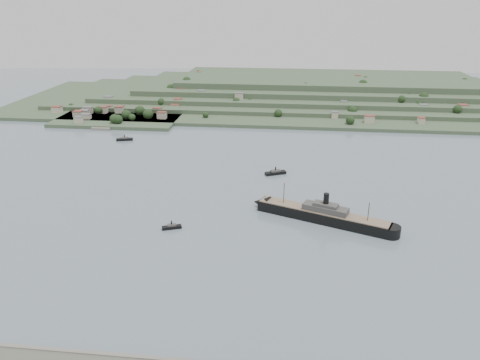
# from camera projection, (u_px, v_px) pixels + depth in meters

# --- Properties ---
(ground) EXTENTS (1400.00, 1400.00, 0.00)m
(ground) POSITION_uv_depth(u_px,v_px,m) (266.00, 215.00, 333.18)
(ground) COLOR slate
(ground) RESTS_ON ground
(far_peninsula) EXTENTS (760.00, 309.00, 30.00)m
(far_peninsula) POSITION_uv_depth(u_px,v_px,m) (302.00, 93.00, 688.83)
(far_peninsula) COLOR #384931
(far_peninsula) RESTS_ON ground
(steamship) EXTENTS (100.91, 48.83, 25.38)m
(steamship) POSITION_uv_depth(u_px,v_px,m) (319.00, 214.00, 323.75)
(steamship) COLOR black
(steamship) RESTS_ON ground
(tugboat) EXTENTS (13.39, 7.91, 5.86)m
(tugboat) POSITION_uv_depth(u_px,v_px,m) (172.00, 227.00, 313.20)
(tugboat) COLOR black
(tugboat) RESTS_ON ground
(ferry_west) EXTENTS (18.05, 9.51, 6.52)m
(ferry_west) POSITION_uv_depth(u_px,v_px,m) (125.00, 139.00, 503.42)
(ferry_west) COLOR black
(ferry_west) RESTS_ON ground
(ferry_east) EXTENTS (19.05, 12.36, 6.97)m
(ferry_east) POSITION_uv_depth(u_px,v_px,m) (275.00, 173.00, 408.19)
(ferry_east) COLOR black
(ferry_east) RESTS_ON ground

